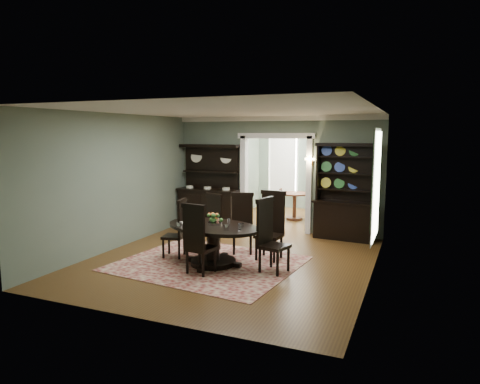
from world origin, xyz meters
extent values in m
cube|color=brown|center=(0.00, 0.00, -0.01)|extent=(5.50, 6.00, 0.01)
cube|color=silver|center=(0.00, 0.00, 3.00)|extent=(5.50, 6.00, 0.01)
cube|color=slate|center=(-2.75, 0.00, 1.50)|extent=(0.01, 6.00, 3.00)
cube|color=slate|center=(2.75, 0.00, 1.50)|extent=(0.01, 6.00, 3.00)
cube|color=slate|center=(0.00, -3.00, 1.50)|extent=(5.50, 0.01, 3.00)
cube|color=slate|center=(-1.83, 3.00, 1.50)|extent=(1.85, 0.01, 3.00)
cube|color=slate|center=(1.83, 3.00, 1.50)|extent=(1.85, 0.01, 3.00)
cube|color=slate|center=(0.00, 3.00, 2.75)|extent=(1.80, 0.01, 0.50)
cube|color=white|center=(0.00, 2.95, 2.94)|extent=(5.50, 0.10, 0.12)
cube|color=brown|center=(0.00, 4.75, -0.01)|extent=(3.50, 3.50, 0.01)
cube|color=silver|center=(0.00, 4.75, 3.00)|extent=(3.50, 3.50, 0.01)
cube|color=slate|center=(-1.75, 4.75, 1.50)|extent=(0.01, 3.50, 3.00)
cube|color=slate|center=(1.75, 4.75, 1.50)|extent=(0.01, 3.50, 3.00)
cube|color=slate|center=(0.00, 6.50, 1.50)|extent=(3.50, 0.01, 3.00)
cube|color=white|center=(-0.85, 6.45, 1.55)|extent=(1.05, 0.06, 2.20)
cube|color=white|center=(0.85, 6.45, 1.55)|extent=(1.05, 0.06, 2.20)
cube|color=white|center=(-0.90, 3.00, 1.25)|extent=(0.14, 0.25, 2.50)
cube|color=white|center=(0.90, 3.00, 1.25)|extent=(0.14, 0.25, 2.50)
cube|color=white|center=(0.00, 3.00, 2.50)|extent=(2.08, 0.25, 0.14)
cube|color=white|center=(2.74, 0.60, 1.60)|extent=(0.02, 1.10, 2.00)
cube|color=white|center=(2.73, 0.60, 1.60)|extent=(0.01, 1.22, 2.12)
cube|color=black|center=(2.65, 1.28, 1.60)|extent=(0.10, 0.35, 2.10)
cube|color=#C67B34|center=(0.95, 2.92, 1.85)|extent=(0.08, 0.05, 0.18)
sphere|color=#FFD88C|center=(0.85, 2.77, 1.93)|extent=(0.07, 0.07, 0.07)
sphere|color=#FFD88C|center=(1.05, 2.77, 1.93)|extent=(0.07, 0.07, 0.07)
cube|color=maroon|center=(-0.31, -0.37, 0.01)|extent=(3.65, 3.19, 0.01)
ellipsoid|color=black|center=(-0.19, -0.39, 0.77)|extent=(2.26, 1.72, 0.05)
cylinder|color=black|center=(-0.19, -0.39, 0.73)|extent=(2.26, 2.26, 0.03)
cylinder|color=black|center=(-0.19, -0.39, 0.40)|extent=(0.25, 0.25, 0.70)
cylinder|color=black|center=(-0.19, -0.39, 0.05)|extent=(0.89, 0.89, 0.11)
cylinder|color=silver|center=(-0.17, -0.33, 0.82)|extent=(0.28, 0.28, 0.05)
cube|color=black|center=(-0.76, 0.53, 0.44)|extent=(0.55, 0.54, 0.06)
cube|color=black|center=(-0.69, 0.71, 0.82)|extent=(0.43, 0.19, 0.75)
cube|color=black|center=(-0.69, 0.71, 1.21)|extent=(0.47, 0.22, 0.08)
cylinder|color=black|center=(-0.97, 0.42, 0.22)|extent=(0.05, 0.05, 0.44)
cylinder|color=black|center=(-0.65, 0.31, 0.22)|extent=(0.05, 0.05, 0.44)
cylinder|color=black|center=(-0.86, 0.75, 0.22)|extent=(0.05, 0.05, 0.44)
cylinder|color=black|center=(-0.54, 0.64, 0.22)|extent=(0.05, 0.05, 0.44)
cube|color=black|center=(0.02, 0.61, 0.46)|extent=(0.59, 0.58, 0.06)
cube|color=black|center=(-0.05, 0.80, 0.85)|extent=(0.44, 0.22, 0.77)
cube|color=black|center=(-0.05, 0.80, 1.25)|extent=(0.49, 0.25, 0.08)
cylinder|color=black|center=(-0.08, 0.38, 0.23)|extent=(0.05, 0.05, 0.46)
cylinder|color=black|center=(0.26, 0.51, 0.23)|extent=(0.05, 0.05, 0.46)
cylinder|color=black|center=(-0.21, 0.71, 0.23)|extent=(0.05, 0.05, 0.46)
cylinder|color=black|center=(0.12, 0.84, 0.23)|extent=(0.05, 0.05, 0.46)
cube|color=black|center=(0.71, 0.37, 0.50)|extent=(0.53, 0.51, 0.06)
cube|color=black|center=(0.72, 0.59, 0.93)|extent=(0.50, 0.09, 0.84)
cube|color=black|center=(0.72, 0.59, 1.36)|extent=(0.54, 0.11, 0.09)
cylinder|color=black|center=(0.50, 0.19, 0.25)|extent=(0.05, 0.05, 0.50)
cylinder|color=black|center=(0.89, 0.16, 0.25)|extent=(0.05, 0.05, 0.50)
cylinder|color=black|center=(0.53, 0.58, 0.25)|extent=(0.05, 0.05, 0.50)
cylinder|color=black|center=(0.91, 0.55, 0.25)|extent=(0.05, 0.05, 0.50)
cube|color=black|center=(-1.18, -0.22, 0.43)|extent=(0.50, 0.51, 0.06)
cube|color=black|center=(-1.00, -0.18, 0.81)|extent=(0.14, 0.43, 0.74)
cube|color=black|center=(-1.00, -0.18, 1.19)|extent=(0.16, 0.48, 0.08)
cylinder|color=black|center=(-1.38, -0.09, 0.22)|extent=(0.05, 0.05, 0.43)
cylinder|color=black|center=(-1.31, -0.42, 0.22)|extent=(0.05, 0.05, 0.43)
cylinder|color=black|center=(-1.05, -0.02, 0.22)|extent=(0.05, 0.05, 0.43)
cylinder|color=black|center=(-0.98, -0.35, 0.22)|extent=(0.05, 0.05, 0.43)
cube|color=black|center=(1.06, -0.36, 0.49)|extent=(0.57, 0.59, 0.06)
cube|color=black|center=(0.85, -0.31, 0.91)|extent=(0.17, 0.49, 0.83)
cube|color=black|center=(0.85, -0.31, 1.34)|extent=(0.20, 0.53, 0.09)
cylinder|color=black|center=(1.20, -0.59, 0.24)|extent=(0.05, 0.05, 0.49)
cylinder|color=black|center=(1.29, -0.22, 0.24)|extent=(0.05, 0.05, 0.49)
cylinder|color=black|center=(0.83, -0.50, 0.24)|extent=(0.05, 0.05, 0.49)
cylinder|color=black|center=(0.92, -0.13, 0.24)|extent=(0.05, 0.05, 0.49)
cube|color=black|center=(-0.17, -0.93, 0.47)|extent=(0.54, 0.52, 0.06)
cube|color=black|center=(-0.20, -1.13, 0.88)|extent=(0.47, 0.13, 0.79)
cube|color=black|center=(-0.20, -1.13, 1.28)|extent=(0.51, 0.16, 0.08)
cylinder|color=black|center=(0.04, -0.78, 0.23)|extent=(0.05, 0.05, 0.47)
cylinder|color=black|center=(-0.32, -0.72, 0.23)|extent=(0.05, 0.05, 0.47)
cylinder|color=black|center=(-0.02, -1.14, 0.23)|extent=(0.05, 0.05, 0.47)
cylinder|color=black|center=(-0.38, -1.08, 0.23)|extent=(0.05, 0.05, 0.47)
cube|color=black|center=(-1.84, 2.70, 0.51)|extent=(1.63, 0.59, 1.01)
cube|color=black|center=(-1.84, 2.70, 1.03)|extent=(1.73, 0.64, 0.05)
cube|color=black|center=(-1.84, 2.92, 1.64)|extent=(1.62, 0.12, 1.19)
cube|color=black|center=(-1.84, 2.82, 1.52)|extent=(1.57, 0.32, 0.04)
cube|color=black|center=(-1.84, 2.80, 2.23)|extent=(1.73, 0.39, 0.08)
cube|color=black|center=(1.84, 2.70, 0.45)|extent=(1.43, 0.62, 0.90)
cube|color=black|center=(1.84, 2.70, 0.91)|extent=(1.54, 0.68, 0.04)
cube|color=black|center=(1.84, 2.90, 1.59)|extent=(1.40, 0.18, 1.36)
cube|color=black|center=(1.16, 2.80, 1.59)|extent=(0.07, 0.26, 1.40)
cube|color=black|center=(2.52, 2.80, 1.59)|extent=(0.07, 0.26, 1.40)
cube|color=black|center=(1.84, 2.78, 2.29)|extent=(1.52, 0.45, 0.08)
cube|color=black|center=(1.84, 2.80, 1.20)|extent=(1.41, 0.38, 0.03)
cube|color=black|center=(1.84, 2.80, 1.59)|extent=(1.41, 0.38, 0.03)
cube|color=black|center=(1.84, 2.80, 1.99)|extent=(1.41, 0.38, 0.03)
cylinder|color=#5B2C1A|center=(0.09, 4.55, 0.78)|extent=(0.87, 0.87, 0.04)
cylinder|color=#5B2C1A|center=(0.09, 4.55, 0.40)|extent=(0.11, 0.11, 0.76)
cylinder|color=#5B2C1A|center=(0.09, 4.55, 0.03)|extent=(0.48, 0.48, 0.07)
cylinder|color=#5B2C1A|center=(-0.62, 4.93, 0.41)|extent=(0.37, 0.37, 0.04)
cube|color=#5B2C1A|center=(-0.46, 4.95, 0.64)|extent=(0.06, 0.33, 0.46)
cylinder|color=#5B2C1A|center=(-0.76, 5.05, 0.21)|extent=(0.03, 0.03, 0.41)
cylinder|color=#5B2C1A|center=(-0.74, 4.79, 0.21)|extent=(0.03, 0.03, 0.41)
cylinder|color=#5B2C1A|center=(-0.51, 5.07, 0.21)|extent=(0.03, 0.03, 0.41)
cylinder|color=#5B2C1A|center=(-0.48, 4.82, 0.21)|extent=(0.03, 0.03, 0.41)
cylinder|color=#5B2C1A|center=(0.73, 4.62, 0.45)|extent=(0.40, 0.40, 0.04)
cube|color=#5B2C1A|center=(0.56, 4.69, 0.70)|extent=(0.16, 0.35, 0.50)
cylinder|color=#5B2C1A|center=(0.81, 4.44, 0.23)|extent=(0.04, 0.04, 0.45)
cylinder|color=#5B2C1A|center=(0.91, 4.70, 0.23)|extent=(0.04, 0.04, 0.45)
cylinder|color=#5B2C1A|center=(0.55, 4.55, 0.23)|extent=(0.04, 0.04, 0.45)
cylinder|color=#5B2C1A|center=(0.65, 4.81, 0.23)|extent=(0.04, 0.04, 0.45)
camera|label=1|loc=(3.42, -7.70, 2.56)|focal=32.00mm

